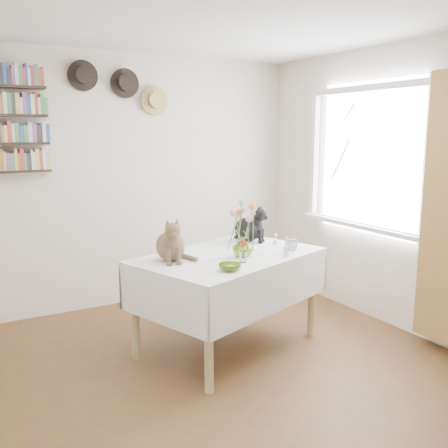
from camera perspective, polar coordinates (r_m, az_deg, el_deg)
room at (r=3.00m, az=0.27°, el=1.10°), size 4.08×4.58×2.58m
window at (r=4.83m, az=16.00°, el=5.99°), size 0.12×1.52×1.32m
curtain at (r=4.21m, az=24.16°, el=1.52°), size 0.12×0.38×2.10m
dining_table at (r=4.03m, az=0.53°, el=-6.14°), size 1.68×1.35×0.78m
tabby_cat at (r=3.78m, az=-6.19°, el=-1.64°), size 0.29×0.34×0.34m
black_cat at (r=4.42m, az=2.64°, el=0.09°), size 0.35×0.36×0.33m
flower_vase at (r=3.88m, az=2.15°, el=-2.60°), size 0.22×0.22×0.17m
green_bowl at (r=3.51m, az=0.68°, el=-4.96°), size 0.20×0.20×0.05m
drinking_glass at (r=4.13m, az=7.80°, el=-2.40°), size 0.14×0.14×0.09m
candlestick at (r=3.93m, az=7.11°, el=-2.97°), size 0.04×0.04×0.16m
berry_jar at (r=3.72m, az=2.20°, el=-3.01°), size 0.05×0.05×0.21m
porcelain_figurine at (r=4.35m, az=5.93°, el=-1.78°), size 0.05×0.05×0.10m
flower_bouquet at (r=3.84m, az=2.11°, el=1.17°), size 0.17×0.13×0.39m
wall_hats at (r=5.03m, az=-11.54°, el=15.14°), size 0.98×0.09×0.48m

